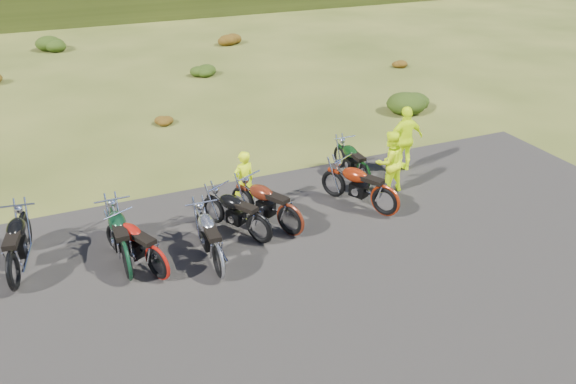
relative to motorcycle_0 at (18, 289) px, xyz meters
name	(u,v)px	position (x,y,z in m)	size (l,w,h in m)	color
ground	(271,263)	(5.01, -1.15, 0.00)	(300.00, 300.00, 0.00)	#374416
gravel_pad	(310,320)	(5.01, -3.15, 0.00)	(20.00, 12.00, 0.04)	black
shrub_3	(52,42)	(1.71, 20.75, 0.46)	(1.56, 1.56, 0.92)	#1B350D
shrub_4	(162,119)	(4.61, 8.05, 0.23)	(0.77, 0.77, 0.45)	#692E0D
shrub_5	(202,69)	(7.51, 13.35, 0.31)	(1.03, 1.03, 0.61)	#1B350D
shrub_6	(228,37)	(10.41, 18.65, 0.38)	(1.30, 1.30, 0.77)	#692E0D
shrub_7	(410,98)	(13.31, 5.95, 0.46)	(1.56, 1.56, 0.92)	#1B350D
shrub_8	(397,62)	(16.21, 11.25, 0.23)	(0.77, 0.77, 0.45)	#692E0D
motorcycle_0	(18,289)	(0.00, 0.00, 0.00)	(2.35, 0.78, 1.23)	black
motorcycle_1	(160,279)	(2.69, -0.80, 0.00)	(2.16, 0.72, 1.13)	#9F130B
motorcycle_2	(130,279)	(2.13, -0.54, 0.00)	(2.34, 0.78, 1.23)	black
motorcycle_3	(220,278)	(3.85, -1.23, 0.00)	(2.20, 0.73, 1.15)	#9E9EA3
motorcycle_4	(290,236)	(5.84, -0.31, 0.00)	(2.26, 0.75, 1.18)	#571D0E
motorcycle_5	(260,243)	(5.07, -0.34, 0.00)	(2.13, 0.71, 1.12)	black
motorcycle_6	(384,216)	(8.32, -0.39, 0.00)	(2.29, 0.76, 1.20)	maroon
motorcycle_7	(363,188)	(8.62, 1.14, 0.00)	(2.02, 0.67, 1.06)	black
person_middle	(244,183)	(5.26, 1.21, 0.80)	(0.58, 0.38, 1.60)	#DBFA0D
person_right_a	(389,163)	(9.08, 0.71, 0.85)	(0.82, 0.64, 1.69)	#DBFA0D
person_right_b	(405,140)	(10.20, 1.66, 0.95)	(1.11, 0.46, 1.90)	#DBFA0D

